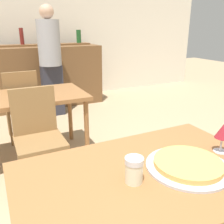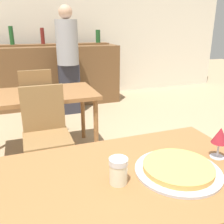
{
  "view_description": "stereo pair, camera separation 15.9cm",
  "coord_description": "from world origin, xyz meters",
  "px_view_note": "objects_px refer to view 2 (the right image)",
  "views": [
    {
      "loc": [
        -0.57,
        -0.8,
        1.39
      ],
      "look_at": [
        0.09,
        0.55,
        0.87
      ],
      "focal_mm": 40.0,
      "sensor_mm": 36.0,
      "label": 1
    },
    {
      "loc": [
        -0.42,
        -0.86,
        1.39
      ],
      "look_at": [
        0.09,
        0.55,
        0.87
      ],
      "focal_mm": 40.0,
      "sensor_mm": 36.0,
      "label": 2
    }
  ],
  "objects_px": {
    "chair_far_side_front": "(46,129)",
    "cheese_shaker": "(118,171)",
    "person_standing": "(68,58)",
    "pizza_tray": "(178,169)",
    "wine_glass": "(220,136)",
    "chair_far_side_back": "(37,98)"
  },
  "relations": [
    {
      "from": "chair_far_side_front",
      "to": "wine_glass",
      "type": "relative_size",
      "value": 5.65
    },
    {
      "from": "chair_far_side_front",
      "to": "chair_far_side_back",
      "type": "relative_size",
      "value": 1.0
    },
    {
      "from": "person_standing",
      "to": "chair_far_side_front",
      "type": "bearing_deg",
      "value": -107.01
    },
    {
      "from": "chair_far_side_front",
      "to": "chair_far_side_back",
      "type": "bearing_deg",
      "value": 90.0
    },
    {
      "from": "cheese_shaker",
      "to": "wine_glass",
      "type": "xyz_separation_m",
      "value": [
        0.54,
        0.03,
        0.06
      ]
    },
    {
      "from": "chair_far_side_back",
      "to": "pizza_tray",
      "type": "height_order",
      "value": "chair_far_side_back"
    },
    {
      "from": "pizza_tray",
      "to": "wine_glass",
      "type": "bearing_deg",
      "value": 10.01
    },
    {
      "from": "wine_glass",
      "to": "pizza_tray",
      "type": "bearing_deg",
      "value": -169.99
    },
    {
      "from": "pizza_tray",
      "to": "wine_glass",
      "type": "xyz_separation_m",
      "value": [
        0.26,
        0.05,
        0.1
      ]
    },
    {
      "from": "chair_far_side_back",
      "to": "pizza_tray",
      "type": "bearing_deg",
      "value": 101.1
    },
    {
      "from": "chair_far_side_front",
      "to": "wine_glass",
      "type": "height_order",
      "value": "wine_glass"
    },
    {
      "from": "chair_far_side_back",
      "to": "wine_glass",
      "type": "xyz_separation_m",
      "value": [
        0.73,
        -2.32,
        0.36
      ]
    },
    {
      "from": "chair_far_side_back",
      "to": "person_standing",
      "type": "xyz_separation_m",
      "value": [
        0.57,
        0.81,
        0.39
      ]
    },
    {
      "from": "pizza_tray",
      "to": "chair_far_side_front",
      "type": "bearing_deg",
      "value": 109.51
    },
    {
      "from": "pizza_tray",
      "to": "person_standing",
      "type": "relative_size",
      "value": 0.23
    },
    {
      "from": "chair_far_side_front",
      "to": "pizza_tray",
      "type": "xyz_separation_m",
      "value": [
        0.46,
        -1.31,
        0.26
      ]
    },
    {
      "from": "pizza_tray",
      "to": "cheese_shaker",
      "type": "distance_m",
      "value": 0.28
    },
    {
      "from": "chair_far_side_front",
      "to": "cheese_shaker",
      "type": "height_order",
      "value": "chair_far_side_front"
    },
    {
      "from": "cheese_shaker",
      "to": "wine_glass",
      "type": "bearing_deg",
      "value": 3.13
    },
    {
      "from": "chair_far_side_front",
      "to": "cheese_shaker",
      "type": "xyz_separation_m",
      "value": [
        0.18,
        -1.29,
        0.3
      ]
    },
    {
      "from": "chair_far_side_front",
      "to": "chair_far_side_back",
      "type": "xyz_separation_m",
      "value": [
        0.0,
        1.05,
        0.0
      ]
    },
    {
      "from": "pizza_tray",
      "to": "cheese_shaker",
      "type": "xyz_separation_m",
      "value": [
        -0.28,
        0.02,
        0.04
      ]
    }
  ]
}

